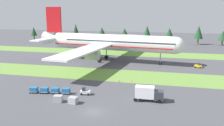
{
  "coord_description": "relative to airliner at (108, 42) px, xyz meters",
  "views": [
    {
      "loc": [
        15.15,
        -46.02,
        21.22
      ],
      "look_at": [
        -3.37,
        30.91,
        4.0
      ],
      "focal_mm": 38.59,
      "sensor_mm": 36.0,
      "label": 1
    }
  ],
  "objects": [
    {
      "name": "grass_strip_near",
      "position": [
        10.25,
        -21.84,
        -8.22
      ],
      "size": [
        320.0,
        15.63,
        0.01
      ],
      "primitive_type": "cube",
      "color": "olive",
      "rests_on": "ground"
    },
    {
      "name": "taxiway_marker_0",
      "position": [
        14.47,
        -28.1,
        -7.94
      ],
      "size": [
        0.44,
        0.44,
        0.58
      ],
      "primitive_type": "cone",
      "color": "orange",
      "rests_on": "ground"
    },
    {
      "name": "cargo_dolly_second",
      "position": [
        -3.03,
        -43.63,
        -7.31
      ],
      "size": [
        2.38,
        1.78,
        1.55
      ],
      "rotation": [
        0.0,
        0.0,
        -1.44
      ],
      "color": "#A3A3A8",
      "rests_on": "ground"
    },
    {
      "name": "uld_container_1",
      "position": [
        0.34,
        -48.9,
        -7.41
      ],
      "size": [
        2.19,
        1.85,
        1.63
      ],
      "primitive_type": "cube",
      "rotation": [
        0.0,
        0.0,
        0.13
      ],
      "color": "#A3A3A8",
      "rests_on": "ground"
    },
    {
      "name": "ground_plane",
      "position": [
        10.25,
        -52.3,
        -8.23
      ],
      "size": [
        400.0,
        400.0,
        0.0
      ],
      "primitive_type": "plane",
      "color": "#47474C"
    },
    {
      "name": "uld_container_0",
      "position": [
        4.12,
        -48.86,
        -7.46
      ],
      "size": [
        2.17,
        1.82,
        1.53
      ],
      "primitive_type": "cube",
      "rotation": [
        0.0,
        0.0,
        -0.11
      ],
      "color": "#A3A3A8",
      "rests_on": "ground"
    },
    {
      "name": "baggage_tug",
      "position": [
        4.82,
        -42.57,
        -7.41
      ],
      "size": [
        2.75,
        1.64,
        1.97
      ],
      "rotation": [
        0.0,
        0.0,
        -1.44
      ],
      "color": "silver",
      "rests_on": "ground"
    },
    {
      "name": "ground_crew_marshaller",
      "position": [
        17.65,
        -34.61,
        -7.28
      ],
      "size": [
        0.46,
        0.39,
        1.74
      ],
      "rotation": [
        0.0,
        0.0,
        0.69
      ],
      "color": "black",
      "rests_on": "ground"
    },
    {
      "name": "cargo_dolly_fourth",
      "position": [
        -8.78,
        -44.4,
        -7.31
      ],
      "size": [
        2.38,
        1.78,
        1.55
      ],
      "rotation": [
        0.0,
        0.0,
        -1.44
      ],
      "color": "#A3A3A8",
      "rests_on": "ground"
    },
    {
      "name": "distant_tree_line",
      "position": [
        7.48,
        61.38,
        -1.11
      ],
      "size": [
        166.12,
        10.02,
        12.29
      ],
      "color": "#4C3823",
      "rests_on": "ground"
    },
    {
      "name": "grass_strip_far",
      "position": [
        10.25,
        21.42,
        -8.22
      ],
      "size": [
        320.0,
        15.63,
        0.01
      ],
      "primitive_type": "cube",
      "color": "olive",
      "rests_on": "ground"
    },
    {
      "name": "airliner",
      "position": [
        0.0,
        0.0,
        0.0
      ],
      "size": [
        62.82,
        77.6,
        22.95
      ],
      "rotation": [
        0.0,
        0.0,
        -1.69
      ],
      "color": "silver",
      "rests_on": "ground"
    },
    {
      "name": "taxiway_marker_1",
      "position": [
        4.67,
        -29.71,
        -7.99
      ],
      "size": [
        0.44,
        0.44,
        0.47
      ],
      "primitive_type": "cone",
      "color": "orange",
      "rests_on": "ground"
    },
    {
      "name": "cargo_dolly_third",
      "position": [
        -5.9,
        -44.01,
        -7.31
      ],
      "size": [
        2.38,
        1.78,
        1.55
      ],
      "rotation": [
        0.0,
        0.0,
        -1.44
      ],
      "color": "#A3A3A8",
      "rests_on": "ground"
    },
    {
      "name": "pushback_tractor",
      "position": [
        36.42,
        -4.21,
        -7.41
      ],
      "size": [
        2.73,
        1.59,
        1.97
      ],
      "rotation": [
        0.0,
        0.0,
        1.46
      ],
      "color": "yellow",
      "rests_on": "ground"
    },
    {
      "name": "taxiway_marker_2",
      "position": [
        10.98,
        -29.37,
        -7.89
      ],
      "size": [
        0.44,
        0.44,
        0.67
      ],
      "primitive_type": "cone",
      "color": "orange",
      "rests_on": "ground"
    },
    {
      "name": "cargo_dolly_lead",
      "position": [
        -0.16,
        -43.24,
        -7.31
      ],
      "size": [
        2.38,
        1.78,
        1.55
      ],
      "rotation": [
        0.0,
        0.0,
        -1.44
      ],
      "color": "#A3A3A8",
      "rests_on": "ground"
    },
    {
      "name": "catering_truck",
      "position": [
        21.12,
        -43.2,
        -6.27
      ],
      "size": [
        7.02,
        2.51,
        3.58
      ],
      "rotation": [
        0.0,
        0.0,
        -1.54
      ],
      "color": "#2D333D",
      "rests_on": "ground"
    }
  ]
}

